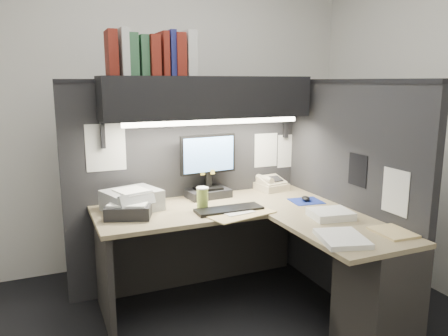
{
  "coord_description": "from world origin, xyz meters",
  "views": [
    {
      "loc": [
        -1.04,
        -2.27,
        1.62
      ],
      "look_at": [
        0.15,
        0.51,
        1.01
      ],
      "focal_mm": 35.0,
      "sensor_mm": 36.0,
      "label": 1
    }
  ],
  "objects_px": {
    "printer": "(132,200)",
    "monitor": "(208,173)",
    "desk": "(293,264)",
    "telephone": "(271,184)",
    "keyboard": "(229,209)",
    "coffee_cup": "(203,199)",
    "notebook_stack": "(129,210)",
    "overhead_shelf": "(207,97)"
  },
  "relations": [
    {
      "from": "telephone",
      "to": "coffee_cup",
      "type": "bearing_deg",
      "value": -164.97
    },
    {
      "from": "keyboard",
      "to": "printer",
      "type": "height_order",
      "value": "printer"
    },
    {
      "from": "desk",
      "to": "notebook_stack",
      "type": "height_order",
      "value": "notebook_stack"
    },
    {
      "from": "desk",
      "to": "printer",
      "type": "height_order",
      "value": "printer"
    },
    {
      "from": "printer",
      "to": "notebook_stack",
      "type": "xyz_separation_m",
      "value": [
        -0.05,
        -0.14,
        -0.03
      ]
    },
    {
      "from": "keyboard",
      "to": "telephone",
      "type": "distance_m",
      "value": 0.71
    },
    {
      "from": "printer",
      "to": "notebook_stack",
      "type": "relative_size",
      "value": 1.23
    },
    {
      "from": "coffee_cup",
      "to": "notebook_stack",
      "type": "relative_size",
      "value": 0.52
    },
    {
      "from": "notebook_stack",
      "to": "keyboard",
      "type": "bearing_deg",
      "value": -12.68
    },
    {
      "from": "desk",
      "to": "telephone",
      "type": "xyz_separation_m",
      "value": [
        0.28,
        0.82,
        0.33
      ]
    },
    {
      "from": "keyboard",
      "to": "notebook_stack",
      "type": "distance_m",
      "value": 0.68
    },
    {
      "from": "keyboard",
      "to": "overhead_shelf",
      "type": "bearing_deg",
      "value": 92.89
    },
    {
      "from": "desk",
      "to": "telephone",
      "type": "bearing_deg",
      "value": 70.86
    },
    {
      "from": "printer",
      "to": "desk",
      "type": "bearing_deg",
      "value": -54.3
    },
    {
      "from": "telephone",
      "to": "coffee_cup",
      "type": "relative_size",
      "value": 1.54
    },
    {
      "from": "telephone",
      "to": "keyboard",
      "type": "bearing_deg",
      "value": -151.7
    },
    {
      "from": "overhead_shelf",
      "to": "telephone",
      "type": "xyz_separation_m",
      "value": [
        0.58,
        0.07,
        -0.72
      ]
    },
    {
      "from": "monitor",
      "to": "printer",
      "type": "distance_m",
      "value": 0.64
    },
    {
      "from": "printer",
      "to": "notebook_stack",
      "type": "bearing_deg",
      "value": -126.42
    },
    {
      "from": "desk",
      "to": "coffee_cup",
      "type": "height_order",
      "value": "coffee_cup"
    },
    {
      "from": "monitor",
      "to": "desk",
      "type": "bearing_deg",
      "value": -75.16
    },
    {
      "from": "coffee_cup",
      "to": "notebook_stack",
      "type": "xyz_separation_m",
      "value": [
        -0.51,
        0.04,
        -0.03
      ]
    },
    {
      "from": "keyboard",
      "to": "printer",
      "type": "xyz_separation_m",
      "value": [
        -0.61,
        0.29,
        0.06
      ]
    },
    {
      "from": "overhead_shelf",
      "to": "notebook_stack",
      "type": "relative_size",
      "value": 5.35
    },
    {
      "from": "notebook_stack",
      "to": "overhead_shelf",
      "type": "bearing_deg",
      "value": 18.15
    },
    {
      "from": "telephone",
      "to": "printer",
      "type": "xyz_separation_m",
      "value": [
        -1.18,
        -0.14,
        0.03
      ]
    },
    {
      "from": "desk",
      "to": "overhead_shelf",
      "type": "height_order",
      "value": "overhead_shelf"
    },
    {
      "from": "coffee_cup",
      "to": "printer",
      "type": "xyz_separation_m",
      "value": [
        -0.46,
        0.18,
        -0.0
      ]
    },
    {
      "from": "telephone",
      "to": "printer",
      "type": "relative_size",
      "value": 0.65
    },
    {
      "from": "coffee_cup",
      "to": "notebook_stack",
      "type": "distance_m",
      "value": 0.51
    },
    {
      "from": "desk",
      "to": "monitor",
      "type": "relative_size",
      "value": 3.48
    },
    {
      "from": "monitor",
      "to": "coffee_cup",
      "type": "height_order",
      "value": "monitor"
    },
    {
      "from": "coffee_cup",
      "to": "printer",
      "type": "height_order",
      "value": "coffee_cup"
    },
    {
      "from": "keyboard",
      "to": "coffee_cup",
      "type": "height_order",
      "value": "coffee_cup"
    },
    {
      "from": "overhead_shelf",
      "to": "keyboard",
      "type": "distance_m",
      "value": 0.84
    },
    {
      "from": "overhead_shelf",
      "to": "monitor",
      "type": "bearing_deg",
      "value": 66.61
    },
    {
      "from": "telephone",
      "to": "desk",
      "type": "bearing_deg",
      "value": -117.71
    },
    {
      "from": "overhead_shelf",
      "to": "coffee_cup",
      "type": "xyz_separation_m",
      "value": [
        -0.14,
        -0.25,
        -0.7
      ]
    },
    {
      "from": "keyboard",
      "to": "desk",
      "type": "bearing_deg",
      "value": -53.4
    },
    {
      "from": "telephone",
      "to": "notebook_stack",
      "type": "height_order",
      "value": "telephone"
    },
    {
      "from": "printer",
      "to": "monitor",
      "type": "bearing_deg",
      "value": -6.95
    },
    {
      "from": "telephone",
      "to": "monitor",
      "type": "bearing_deg",
      "value": 174.27
    }
  ]
}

